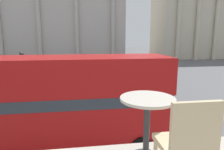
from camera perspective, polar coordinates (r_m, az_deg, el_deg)
The scene contains 10 objects.
double_decker_bus at distance 9.25m, azimuth -18.34°, elevation -6.99°, with size 10.81×2.71×4.30m.
cafe_dining_table at distance 2.27m, azimuth 9.98°, elevation -11.09°, with size 0.60×0.60×0.73m.
cafe_chair_0 at distance 1.83m, azimuth 20.56°, elevation -17.82°, with size 0.40×0.40×0.91m.
plaza_building_left at distance 52.81m, azimuth -14.61°, elevation 16.87°, with size 31.38×11.47×22.34m.
plaza_building_right at distance 59.51m, azimuth 26.49°, elevation 14.78°, with size 29.52×11.82×21.10m.
traffic_light_near at distance 13.02m, azimuth 13.85°, elevation -2.51°, with size 0.42×0.24×3.37m.
traffic_light_mid at distance 18.76m, azimuth -24.26°, elevation 1.79°, with size 0.42×0.24×3.88m.
car_navy at distance 27.60m, azimuth -16.83°, elevation 0.97°, with size 4.20×1.93×1.35m.
pedestrian_olive at distance 28.97m, azimuth -15.54°, elevation 2.03°, with size 0.32×0.32×1.70m.
pedestrian_white at distance 17.62m, azimuth -9.56°, elevation -3.11°, with size 0.32×0.32×1.69m.
Camera 1 is at (-0.07, -2.35, 5.10)m, focal length 32.00 mm.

